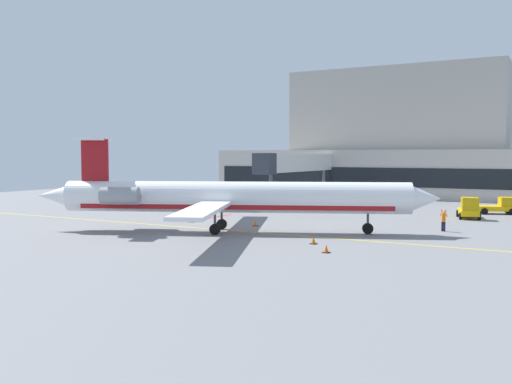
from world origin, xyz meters
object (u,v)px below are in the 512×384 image
regional_jet (229,198)px  fuel_tank (259,190)px  pushback_tractor (317,202)px  baggage_tug (469,209)px  marshaller (444,220)px  belt_loader (500,206)px

regional_jet → fuel_tank: size_ratio=3.87×
pushback_tractor → fuel_tank: bearing=140.5°
regional_jet → baggage_tug: 25.96m
fuel_tank → marshaller: (30.39, -22.95, -0.41)m
baggage_tug → fuel_tank: 33.07m
belt_loader → fuel_tank: (-33.15, 5.34, 0.49)m
pushback_tractor → marshaller: size_ratio=2.15×
regional_jet → pushback_tractor: (-0.76, 20.72, -1.90)m
fuel_tank → belt_loader: bearing=-9.1°
pushback_tractor → marshaller: 20.07m
pushback_tractor → belt_loader: bearing=17.7°
baggage_tug → pushback_tractor: pushback_tractor is taller
regional_jet → pushback_tractor: regional_jet is taller
baggage_tug → marshaller: 11.00m
marshaller → pushback_tractor: bearing=145.1°
belt_loader → fuel_tank: fuel_tank is taller
pushback_tractor → belt_loader: size_ratio=0.91×
baggage_tug → pushback_tractor: bearing=178.3°
fuel_tank → marshaller: 38.08m
regional_jet → belt_loader: size_ratio=7.26×
pushback_tractor → marshaller: bearing=-34.9°
pushback_tractor → baggage_tug: bearing=-1.7°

